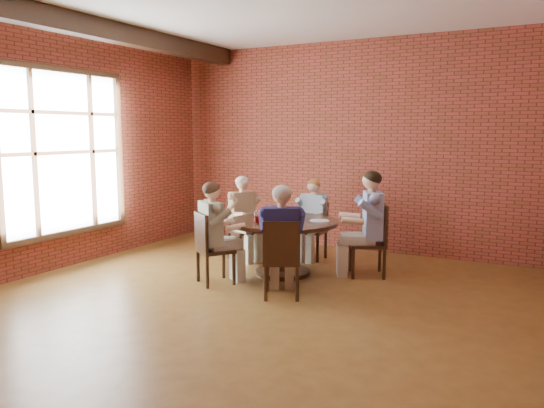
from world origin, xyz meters
The scene contains 29 objects.
floor centered at (0.00, 0.00, 0.00)m, with size 7.00×7.00×0.00m, color brown.
wall_back centered at (0.00, 3.50, 1.70)m, with size 7.00×7.00×0.00m, color #98392B.
wall_left centered at (-3.25, 0.00, 1.70)m, with size 7.00×7.00×0.00m, color #98392B.
ceiling_beam centered at (-2.45, 0.00, 3.27)m, with size 0.22×6.90×0.26m, color #321F10.
window centered at (-3.18, 0.40, 1.65)m, with size 0.10×2.16×2.36m.
dining_table centered at (-0.29, 1.51, 0.53)m, with size 1.50×1.50×0.75m.
chair_a centered at (0.83, 2.04, 0.53)m, with size 0.62×0.62×0.99m.
diner_a centered at (0.74, 2.00, 0.71)m, with size 0.58×0.71×1.42m, color #4864BC, non-canonical shape.
chair_b centered at (-0.28, 2.57, 0.48)m, with size 0.37×0.37×0.88m.
diner_b centered at (-0.28, 2.50, 0.61)m, with size 0.46×0.57×1.22m, color #98B1C2, non-canonical shape.
chair_c centered at (-1.27, 2.04, 0.49)m, with size 0.54×0.54×0.90m.
diner_c centered at (-1.20, 2.00, 0.63)m, with size 0.49×0.60×1.27m, color brown, non-canonical shape.
chair_d centered at (-0.90, 0.65, 0.50)m, with size 0.58×0.58×0.93m.
diner_d centered at (-0.85, 0.72, 0.66)m, with size 0.52×0.63×1.31m, color gray, non-canonical shape.
chair_e centered at (0.19, 0.55, 0.51)m, with size 0.57×0.57×0.94m.
diner_e centered at (0.15, 0.62, 0.66)m, with size 0.53×0.65×1.33m, color #1A1947, non-canonical shape.
plate_a centered at (0.19, 1.65, 0.76)m, with size 0.26×0.26×0.01m, color white.
plate_b centered at (-0.48, 1.95, 0.76)m, with size 0.26×0.26×0.01m, color white.
plate_c centered at (-0.64, 1.68, 0.76)m, with size 0.26×0.26×0.01m, color white.
plate_d centered at (-0.11, 1.04, 0.76)m, with size 0.26×0.26×0.01m, color white.
glass_a centered at (-0.04, 1.51, 0.82)m, with size 0.07×0.07×0.14m, color white.
glass_b centered at (-0.16, 1.74, 0.82)m, with size 0.07×0.07×0.14m, color white.
glass_c centered at (-0.59, 1.81, 0.82)m, with size 0.07×0.07×0.14m, color white.
glass_d centered at (-0.41, 1.56, 0.82)m, with size 0.07×0.07×0.14m, color white.
glass_e centered at (-0.60, 1.42, 0.82)m, with size 0.07×0.07×0.14m, color white.
glass_f centered at (-0.51, 1.18, 0.82)m, with size 0.07×0.07×0.14m, color white.
glass_g centered at (-0.27, 1.38, 0.82)m, with size 0.07×0.07×0.14m, color white.
glass_h centered at (-0.06, 1.39, 0.82)m, with size 0.07×0.07×0.14m, color white.
smartphone centered at (0.05, 1.15, 0.75)m, with size 0.07×0.15×0.01m, color black.
Camera 1 is at (2.92, -4.80, 1.94)m, focal length 35.00 mm.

